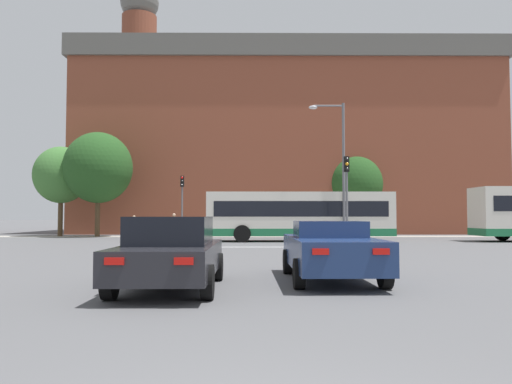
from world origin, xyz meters
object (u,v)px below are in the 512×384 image
(street_lamp_junction, at_px, (338,158))
(traffic_light_far_left, at_px, (182,196))
(traffic_light_near_right, at_px, (347,186))
(bus_crossing_lead, at_px, (299,215))
(pedestrian_walking_east, at_px, (134,224))
(car_saloon_left, at_px, (171,252))
(car_roadster_right, at_px, (330,250))
(pedestrian_waiting, at_px, (174,223))

(street_lamp_junction, bearing_deg, traffic_light_far_left, 143.22)
(traffic_light_near_right, relative_size, traffic_light_far_left, 1.03)
(bus_crossing_lead, bearing_deg, traffic_light_near_right, 24.23)
(pedestrian_walking_east, bearing_deg, car_saloon_left, -59.75)
(traffic_light_near_right, bearing_deg, traffic_light_far_left, 133.25)
(traffic_light_far_left, bearing_deg, street_lamp_junction, -36.78)
(car_roadster_right, xyz_separation_m, street_lamp_junction, (3.10, 16.81, 4.15))
(traffic_light_near_right, relative_size, pedestrian_walking_east, 2.93)
(traffic_light_near_right, height_order, pedestrian_walking_east, traffic_light_near_right)
(bus_crossing_lead, bearing_deg, car_roadster_right, -3.05)
(street_lamp_junction, height_order, pedestrian_waiting, street_lamp_junction)
(car_roadster_right, distance_m, bus_crossing_lead, 18.31)
(bus_crossing_lead, xyz_separation_m, traffic_light_near_right, (2.03, -4.52, 1.49))
(car_saloon_left, height_order, pedestrian_waiting, pedestrian_waiting)
(bus_crossing_lead, distance_m, street_lamp_junction, 4.17)
(traffic_light_far_left, bearing_deg, traffic_light_near_right, -46.75)
(bus_crossing_lead, height_order, traffic_light_near_right, traffic_light_near_right)
(car_saloon_left, xyz_separation_m, traffic_light_far_left, (-3.42, 25.70, 2.21))
(traffic_light_far_left, bearing_deg, bus_crossing_lead, -37.44)
(car_roadster_right, distance_m, pedestrian_waiting, 27.14)
(pedestrian_waiting, bearing_deg, street_lamp_junction, -3.06)
(car_saloon_left, xyz_separation_m, pedestrian_walking_east, (-7.14, 26.78, 0.15))
(bus_crossing_lead, relative_size, traffic_light_far_left, 2.48)
(car_saloon_left, height_order, traffic_light_near_right, traffic_light_near_right)
(car_roadster_right, xyz_separation_m, pedestrian_walking_east, (-10.68, 25.41, 0.20))
(car_saloon_left, height_order, street_lamp_junction, street_lamp_junction)
(traffic_light_near_right, height_order, street_lamp_junction, street_lamp_junction)
(street_lamp_junction, bearing_deg, pedestrian_walking_east, 148.03)
(car_saloon_left, xyz_separation_m, street_lamp_junction, (6.64, 18.18, 4.10))
(pedestrian_waiting, bearing_deg, traffic_light_far_left, -26.15)
(bus_crossing_lead, xyz_separation_m, street_lamp_junction, (2.13, -1.45, 3.28))
(car_saloon_left, xyz_separation_m, car_roadster_right, (3.54, 1.37, -0.05))
(car_roadster_right, bearing_deg, traffic_light_far_left, 105.14)
(car_roadster_right, height_order, traffic_light_near_right, traffic_light_near_right)
(bus_crossing_lead, xyz_separation_m, pedestrian_waiting, (-8.77, 7.74, -0.55))
(bus_crossing_lead, xyz_separation_m, pedestrian_walking_east, (-11.65, 7.15, -0.67))
(traffic_light_near_right, distance_m, street_lamp_junction, 3.56)
(car_saloon_left, bearing_deg, street_lamp_junction, 69.89)
(traffic_light_far_left, relative_size, street_lamp_junction, 0.55)
(car_saloon_left, bearing_deg, pedestrian_walking_east, 104.87)
(pedestrian_waiting, xyz_separation_m, pedestrian_walking_east, (-2.88, -0.59, -0.11))
(car_saloon_left, relative_size, traffic_light_near_right, 0.97)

